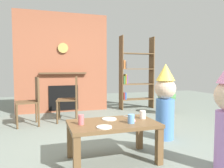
{
  "coord_description": "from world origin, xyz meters",
  "views": [
    {
      "loc": [
        -0.9,
        -2.79,
        1.05
      ],
      "look_at": [
        0.15,
        0.4,
        0.82
      ],
      "focal_mm": 34.49,
      "sensor_mm": 36.0,
      "label": 1
    }
  ],
  "objects_px": {
    "potted_plant_tall": "(167,99)",
    "bookshelf": "(135,75)",
    "paper_cup_near_left": "(131,119)",
    "paper_cup_center": "(143,115)",
    "paper_plate_rear": "(109,119)",
    "coffee_table": "(113,129)",
    "paper_cup_near_right": "(81,120)",
    "dining_chair_middle": "(72,96)",
    "dining_chair_left": "(32,98)",
    "child_in_pink": "(165,99)",
    "birthday_cake_slice": "(132,117)",
    "paper_plate_front": "(104,127)"
  },
  "relations": [
    {
      "from": "coffee_table",
      "to": "child_in_pink",
      "type": "distance_m",
      "value": 1.13
    },
    {
      "from": "birthday_cake_slice",
      "to": "paper_plate_rear",
      "type": "bearing_deg",
      "value": 147.52
    },
    {
      "from": "bookshelf",
      "to": "paper_cup_center",
      "type": "distance_m",
      "value": 3.12
    },
    {
      "from": "paper_cup_near_right",
      "to": "dining_chair_middle",
      "type": "distance_m",
      "value": 2.02
    },
    {
      "from": "dining_chair_left",
      "to": "dining_chair_middle",
      "type": "bearing_deg",
      "value": 176.97
    },
    {
      "from": "paper_cup_center",
      "to": "paper_plate_rear",
      "type": "relative_size",
      "value": 0.57
    },
    {
      "from": "birthday_cake_slice",
      "to": "dining_chair_middle",
      "type": "distance_m",
      "value": 2.07
    },
    {
      "from": "paper_cup_center",
      "to": "coffee_table",
      "type": "bearing_deg",
      "value": -172.01
    },
    {
      "from": "potted_plant_tall",
      "to": "coffee_table",
      "type": "bearing_deg",
      "value": -134.7
    },
    {
      "from": "paper_cup_center",
      "to": "paper_plate_rear",
      "type": "bearing_deg",
      "value": 168.77
    },
    {
      "from": "coffee_table",
      "to": "dining_chair_middle",
      "type": "bearing_deg",
      "value": 95.36
    },
    {
      "from": "paper_cup_near_right",
      "to": "dining_chair_middle",
      "type": "relative_size",
      "value": 0.12
    },
    {
      "from": "bookshelf",
      "to": "potted_plant_tall",
      "type": "bearing_deg",
      "value": -65.35
    },
    {
      "from": "coffee_table",
      "to": "paper_plate_rear",
      "type": "distance_m",
      "value": 0.16
    },
    {
      "from": "coffee_table",
      "to": "bookshelf",
      "type": "bearing_deg",
      "value": 61.53
    },
    {
      "from": "paper_cup_center",
      "to": "paper_plate_front",
      "type": "height_order",
      "value": "paper_cup_center"
    },
    {
      "from": "bookshelf",
      "to": "paper_plate_rear",
      "type": "distance_m",
      "value": 3.23
    },
    {
      "from": "paper_plate_front",
      "to": "child_in_pink",
      "type": "distance_m",
      "value": 1.34
    },
    {
      "from": "potted_plant_tall",
      "to": "bookshelf",
      "type": "bearing_deg",
      "value": 114.65
    },
    {
      "from": "dining_chair_middle",
      "to": "birthday_cake_slice",
      "type": "bearing_deg",
      "value": 112.15
    },
    {
      "from": "birthday_cake_slice",
      "to": "child_in_pink",
      "type": "distance_m",
      "value": 0.92
    },
    {
      "from": "dining_chair_left",
      "to": "paper_plate_rear",
      "type": "bearing_deg",
      "value": 109.32
    },
    {
      "from": "paper_cup_near_left",
      "to": "coffee_table",
      "type": "bearing_deg",
      "value": 147.62
    },
    {
      "from": "bookshelf",
      "to": "child_in_pink",
      "type": "distance_m",
      "value": 2.51
    },
    {
      "from": "paper_cup_near_left",
      "to": "birthday_cake_slice",
      "type": "bearing_deg",
      "value": 64.28
    },
    {
      "from": "coffee_table",
      "to": "paper_cup_near_right",
      "type": "height_order",
      "value": "paper_cup_near_right"
    },
    {
      "from": "paper_cup_near_right",
      "to": "paper_cup_center",
      "type": "height_order",
      "value": "paper_cup_near_right"
    },
    {
      "from": "paper_cup_near_left",
      "to": "paper_plate_front",
      "type": "xyz_separation_m",
      "value": [
        -0.33,
        -0.08,
        -0.04
      ]
    },
    {
      "from": "paper_plate_rear",
      "to": "dining_chair_left",
      "type": "relative_size",
      "value": 0.19
    },
    {
      "from": "paper_plate_front",
      "to": "birthday_cake_slice",
      "type": "bearing_deg",
      "value": 25.16
    },
    {
      "from": "bookshelf",
      "to": "child_in_pink",
      "type": "relative_size",
      "value": 1.68
    },
    {
      "from": "bookshelf",
      "to": "dining_chair_left",
      "type": "relative_size",
      "value": 2.11
    },
    {
      "from": "paper_cup_near_left",
      "to": "dining_chair_middle",
      "type": "xyz_separation_m",
      "value": [
        -0.37,
        2.13,
        0.01
      ]
    },
    {
      "from": "paper_cup_near_right",
      "to": "dining_chair_middle",
      "type": "xyz_separation_m",
      "value": [
        0.17,
        2.02,
        0.01
      ]
    },
    {
      "from": "paper_cup_center",
      "to": "dining_chair_left",
      "type": "xyz_separation_m",
      "value": [
        -1.33,
        1.9,
        0.01
      ]
    },
    {
      "from": "bookshelf",
      "to": "paper_cup_center",
      "type": "height_order",
      "value": "bookshelf"
    },
    {
      "from": "coffee_table",
      "to": "dining_chair_left",
      "type": "relative_size",
      "value": 1.11
    },
    {
      "from": "birthday_cake_slice",
      "to": "potted_plant_tall",
      "type": "xyz_separation_m",
      "value": [
        1.77,
        2.02,
        -0.13
      ]
    },
    {
      "from": "birthday_cake_slice",
      "to": "paper_cup_near_right",
      "type": "bearing_deg",
      "value": 178.51
    },
    {
      "from": "paper_plate_front",
      "to": "dining_chair_left",
      "type": "relative_size",
      "value": 0.18
    },
    {
      "from": "paper_plate_front",
      "to": "child_in_pink",
      "type": "relative_size",
      "value": 0.14
    },
    {
      "from": "bookshelf",
      "to": "birthday_cake_slice",
      "type": "distance_m",
      "value": 3.25
    },
    {
      "from": "coffee_table",
      "to": "child_in_pink",
      "type": "bearing_deg",
      "value": 26.61
    },
    {
      "from": "bookshelf",
      "to": "dining_chair_middle",
      "type": "bearing_deg",
      "value": -153.24
    },
    {
      "from": "paper_cup_center",
      "to": "paper_cup_near_left",
      "type": "bearing_deg",
      "value": -143.18
    },
    {
      "from": "dining_chair_left",
      "to": "dining_chair_middle",
      "type": "relative_size",
      "value": 1.0
    },
    {
      "from": "paper_plate_rear",
      "to": "dining_chair_left",
      "type": "bearing_deg",
      "value": 117.08
    },
    {
      "from": "paper_cup_center",
      "to": "child_in_pink",
      "type": "height_order",
      "value": "child_in_pink"
    },
    {
      "from": "bookshelf",
      "to": "paper_cup_near_left",
      "type": "bearing_deg",
      "value": -114.9
    },
    {
      "from": "paper_cup_near_right",
      "to": "potted_plant_tall",
      "type": "relative_size",
      "value": 0.18
    }
  ]
}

